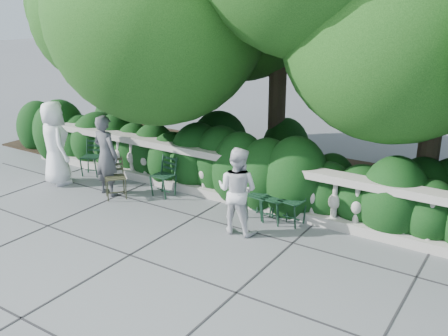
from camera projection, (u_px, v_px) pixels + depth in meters
The scene contains 12 objects.
ground at pixel (192, 239), 8.49m from camera, with size 90.00×90.00×0.00m, color #55595D.
balustrade at pixel (246, 182), 9.77m from camera, with size 12.00×0.44×1.00m.
shrub_hedge at pixel (274, 187), 10.88m from camera, with size 15.00×2.60×1.70m, color black, non-canonical shape.
chair_a at pixel (90, 177), 11.52m from camera, with size 0.44×0.48×0.84m, color black, non-canonical shape.
chair_b at pixel (159, 198), 10.29m from camera, with size 0.44×0.48×0.84m, color black, non-canonical shape.
chair_c at pixel (255, 220), 9.23m from camera, with size 0.44×0.48×0.84m, color black, non-canonical shape.
chair_d at pixel (270, 224), 9.07m from camera, with size 0.44×0.48×0.84m, color black, non-canonical shape.
chair_e at pixel (287, 226), 8.99m from camera, with size 0.44×0.48×0.84m, color black, non-canonical shape.
chair_weathered at pixel (117, 200), 10.16m from camera, with size 0.44×0.48×0.84m, color black, non-canonical shape.
person_businessman at pixel (55, 143), 10.85m from camera, with size 0.90×0.59×1.84m, color white.
person_woman_grey at pixel (106, 155), 10.24m from camera, with size 0.62×0.40×1.69m, color #46474C.
person_casual_man at pixel (237, 191), 8.55m from camera, with size 0.75×0.58×1.54m, color silver.
Camera 1 is at (4.64, -6.14, 3.83)m, focal length 40.00 mm.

